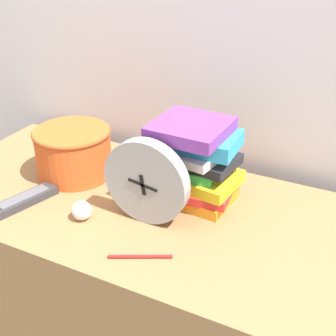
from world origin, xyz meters
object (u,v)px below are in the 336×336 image
(book_stack, at_px, (191,160))
(tv_remote, at_px, (24,200))
(basket, at_px, (73,151))
(crumpled_paper_ball, at_px, (82,210))
(desk_clock, at_px, (146,182))
(pen, at_px, (140,256))

(book_stack, height_order, tv_remote, book_stack)
(book_stack, relative_size, basket, 1.15)
(crumpled_paper_ball, bearing_deg, desk_clock, 25.62)
(book_stack, height_order, crumpled_paper_ball, book_stack)
(tv_remote, distance_m, crumpled_paper_ball, 0.17)
(basket, height_order, crumpled_paper_ball, basket)
(desk_clock, distance_m, crumpled_paper_ball, 0.18)
(tv_remote, relative_size, pen, 1.46)
(desk_clock, relative_size, crumpled_paper_ball, 4.38)
(book_stack, xyz_separation_m, basket, (-0.35, -0.03, -0.04))
(basket, xyz_separation_m, pen, (0.35, -0.24, -0.07))
(tv_remote, height_order, crumpled_paper_ball, crumpled_paper_ball)
(crumpled_paper_ball, distance_m, pen, 0.21)
(book_stack, height_order, basket, book_stack)
(desk_clock, height_order, pen, desk_clock)
(desk_clock, distance_m, tv_remote, 0.34)
(tv_remote, relative_size, crumpled_paper_ball, 3.84)
(basket, distance_m, pen, 0.43)
(desk_clock, bearing_deg, crumpled_paper_ball, -154.38)
(tv_remote, bearing_deg, basket, 83.18)
(tv_remote, height_order, pen, tv_remote)
(desk_clock, xyz_separation_m, basket, (-0.29, 0.11, -0.03))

